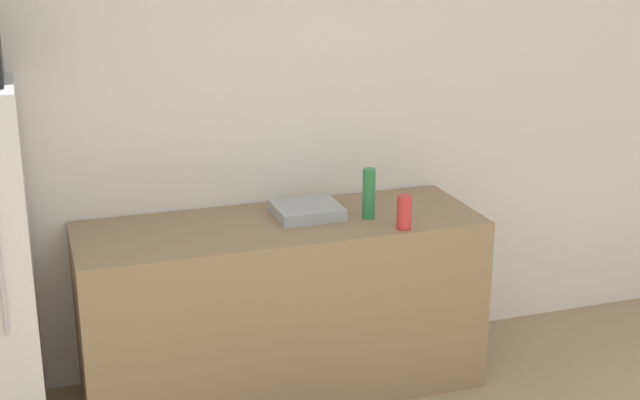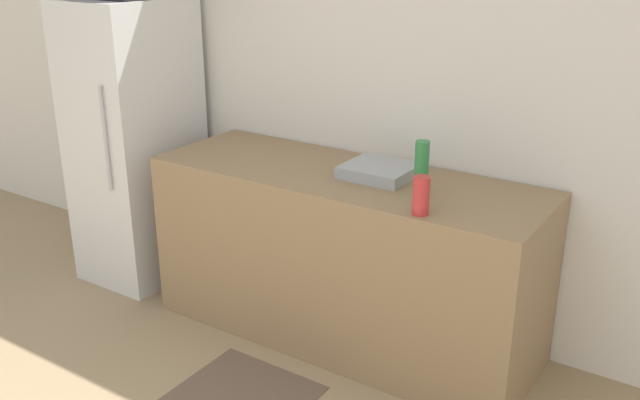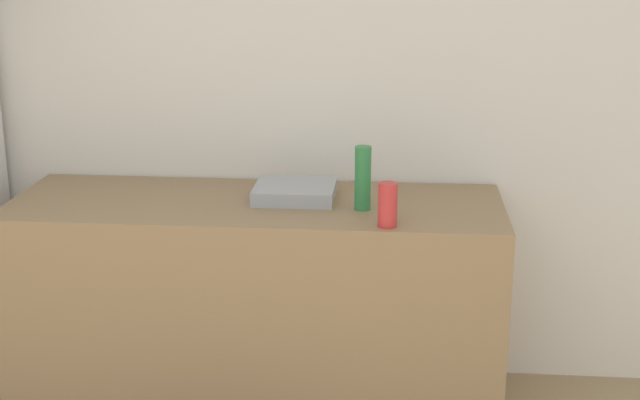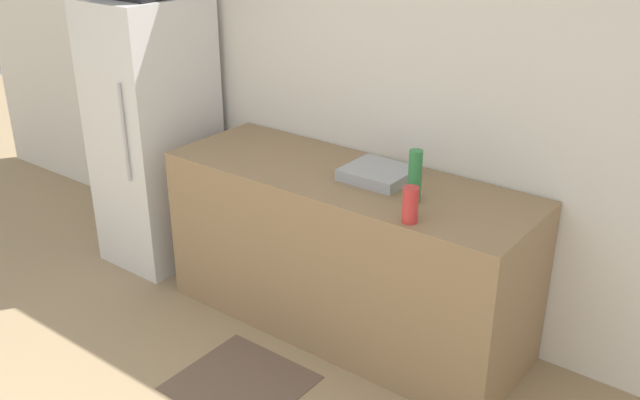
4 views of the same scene
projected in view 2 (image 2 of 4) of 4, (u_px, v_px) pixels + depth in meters
wall_back at (396, 85)px, 3.68m from camera, size 8.00×0.06×2.60m
refrigerator at (136, 142)px, 4.30m from camera, size 0.56×0.69×1.70m
counter at (345, 257)px, 3.71m from camera, size 2.03×0.70×0.91m
sink_basin at (379, 171)px, 3.50m from camera, size 0.33×0.30×0.06m
bottle_tall at (421, 169)px, 3.22m from camera, size 0.07×0.07×0.26m
bottle_short at (421, 196)px, 3.02m from camera, size 0.07×0.07×0.17m
kitchen_rug at (241, 397)px, 3.33m from camera, size 0.62×0.58×0.01m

